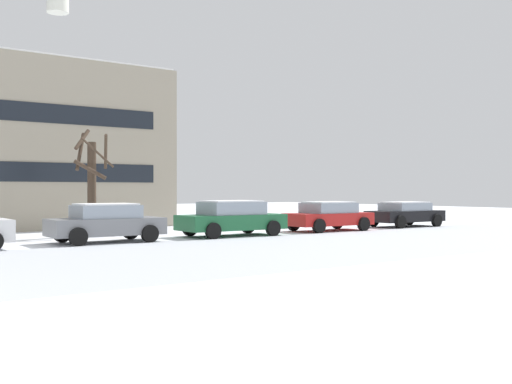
# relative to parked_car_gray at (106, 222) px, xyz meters

# --- Properties ---
(parked_car_gray) EXTENTS (4.15, 2.11, 1.42)m
(parked_car_gray) POSITION_rel_parked_car_gray_xyz_m (0.00, 0.00, 0.00)
(parked_car_gray) COLOR slate
(parked_car_gray) RESTS_ON ground
(parked_car_green) EXTENTS (4.51, 2.23, 1.47)m
(parked_car_green) POSITION_rel_parked_car_gray_xyz_m (5.44, -0.15, 0.02)
(parked_car_green) COLOR #1E6038
(parked_car_green) RESTS_ON ground
(parked_car_red) EXTENTS (4.24, 2.17, 1.37)m
(parked_car_red) POSITION_rel_parked_car_gray_xyz_m (10.89, -0.20, -0.02)
(parked_car_red) COLOR red
(parked_car_red) RESTS_ON ground
(parked_car_black) EXTENTS (4.24, 2.20, 1.29)m
(parked_car_black) POSITION_rel_parked_car_gray_xyz_m (16.33, -0.17, -0.05)
(parked_car_black) COLOR black
(parked_car_black) RESTS_ON ground
(tree_far_mid) EXTENTS (1.71, 1.68, 4.47)m
(tree_far_mid) POSITION_rel_parked_car_gray_xyz_m (0.69, 3.14, 1.55)
(tree_far_mid) COLOR #423326
(tree_far_mid) RESTS_ON ground
(building_far_right) EXTENTS (13.91, 9.06, 8.30)m
(building_far_right) POSITION_rel_parked_car_gray_xyz_m (0.14, 11.93, 3.42)
(building_far_right) COLOR #9E937F
(building_far_right) RESTS_ON ground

